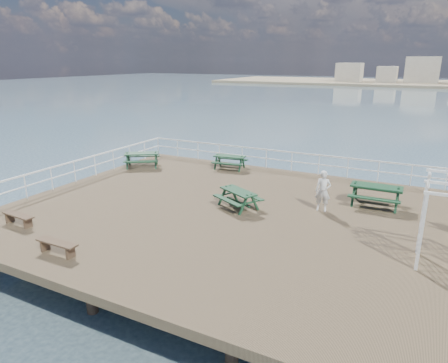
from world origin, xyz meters
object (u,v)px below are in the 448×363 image
picnic_table_d (238,195)px  flat_bench_near (18,217)px  picnic_table_a (142,157)px  picnic_table_c (376,191)px  picnic_table_b (230,159)px  person (323,191)px  flat_bench_far (57,245)px

picnic_table_d → flat_bench_near: 8.30m
picnic_table_a → picnic_table_c: 12.57m
picnic_table_b → flat_bench_near: (-3.31, -10.63, -0.22)m
picnic_table_d → flat_bench_near: (-6.35, -5.34, -0.21)m
person → picnic_table_b: bearing=139.0°
picnic_table_d → person: (3.13, 1.24, 0.29)m
picnic_table_b → flat_bench_far: picnic_table_b is taller
flat_bench_near → picnic_table_d: bearing=43.6°
picnic_table_a → picnic_table_b: bearing=-10.0°
picnic_table_a → person: 10.96m
picnic_table_a → picnic_table_b: (4.57, 1.91, -0.05)m
picnic_table_a → flat_bench_near: 8.82m
picnic_table_c → flat_bench_near: bearing=-145.1°
picnic_table_d → picnic_table_b: bearing=147.2°
flat_bench_near → picnic_table_a: bearing=101.8°
picnic_table_b → picnic_table_d: (3.04, -5.29, -0.00)m
flat_bench_near → picnic_table_b: bearing=76.2°
picnic_table_c → flat_bench_near: 13.94m
picnic_table_a → picnic_table_b: size_ratio=1.28×
picnic_table_d → flat_bench_near: bearing=-112.7°
picnic_table_a → flat_bench_near: size_ratio=1.62×
picnic_table_d → flat_bench_far: bearing=-89.7°
flat_bench_near → flat_bench_far: size_ratio=1.00×
flat_bench_near → person: bearing=38.3°
picnic_table_a → flat_bench_far: bearing=-98.2°
picnic_table_b → picnic_table_c: 8.37m
picnic_table_c → picnic_table_d: picnic_table_c is taller
picnic_table_a → flat_bench_far: picnic_table_a is taller
picnic_table_b → person: (6.17, -4.05, 0.29)m
picnic_table_b → flat_bench_near: 11.14m
picnic_table_d → person: size_ratio=1.30×
picnic_table_b → person: 7.39m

